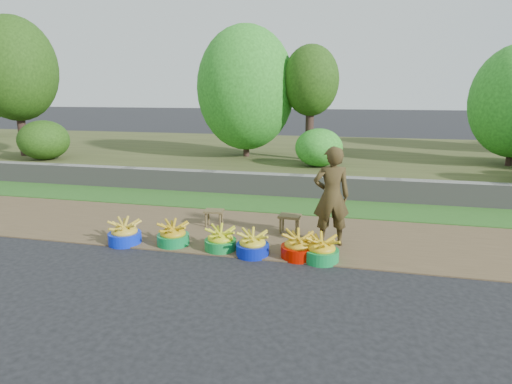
% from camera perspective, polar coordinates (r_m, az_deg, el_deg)
% --- Properties ---
extents(ground_plane, '(120.00, 120.00, 0.00)m').
position_cam_1_polar(ground_plane, '(6.58, 0.26, -9.06)').
color(ground_plane, black).
rests_on(ground_plane, ground).
extents(dirt_shoulder, '(80.00, 2.50, 0.02)m').
position_cam_1_polar(dirt_shoulder, '(7.72, 2.38, -5.57)').
color(dirt_shoulder, brown).
rests_on(dirt_shoulder, ground).
extents(grass_verge, '(80.00, 1.50, 0.04)m').
position_cam_1_polar(grass_verge, '(9.61, 4.66, -1.77)').
color(grass_verge, '#2C601F').
rests_on(grass_verge, ground).
extents(retaining_wall, '(80.00, 0.35, 0.55)m').
position_cam_1_polar(retaining_wall, '(10.37, 5.41, 0.78)').
color(retaining_wall, slate).
rests_on(retaining_wall, ground).
extents(earth_bank, '(80.00, 10.00, 0.50)m').
position_cam_1_polar(earth_bank, '(15.16, 8.02, 4.55)').
color(earth_bank, '#424721').
rests_on(earth_bank, ground).
extents(vegetation, '(33.54, 8.38, 4.31)m').
position_cam_1_polar(vegetation, '(14.47, 27.40, 12.64)').
color(vegetation, '#32201A').
rests_on(vegetation, earth_bank).
extents(basin_a, '(0.54, 0.54, 0.41)m').
position_cam_1_polar(basin_a, '(7.53, -17.12, -5.29)').
color(basin_a, '#0926D6').
rests_on(basin_a, ground).
extents(basin_b, '(0.53, 0.53, 0.40)m').
position_cam_1_polar(basin_b, '(7.25, -11.00, -5.68)').
color(basin_b, '#0C7C38').
rests_on(basin_b, ground).
extents(basin_c, '(0.51, 0.51, 0.38)m').
position_cam_1_polar(basin_c, '(6.93, -4.76, -6.43)').
color(basin_c, '#158134').
rests_on(basin_c, ground).
extents(basin_d, '(0.52, 0.52, 0.39)m').
position_cam_1_polar(basin_d, '(6.70, -0.47, -7.05)').
color(basin_d, '#081BA7').
rests_on(basin_d, ground).
extents(basin_e, '(0.53, 0.53, 0.40)m').
position_cam_1_polar(basin_e, '(6.64, 5.65, -7.28)').
color(basin_e, '#AC0E00').
rests_on(basin_e, ground).
extents(basin_f, '(0.53, 0.53, 0.39)m').
position_cam_1_polar(basin_f, '(6.55, 8.72, -7.67)').
color(basin_f, '#10833A').
rests_on(basin_f, ground).
extents(stool_left, '(0.37, 0.30, 0.31)m').
position_cam_1_polar(stool_left, '(8.10, -5.63, -2.83)').
color(stool_left, brown).
rests_on(stool_left, dirt_shoulder).
extents(stool_right, '(0.40, 0.32, 0.34)m').
position_cam_1_polar(stool_right, '(7.67, 4.52, -3.57)').
color(stool_right, brown).
rests_on(stool_right, dirt_shoulder).
extents(vendor_woman, '(0.68, 0.53, 1.64)m').
position_cam_1_polar(vendor_woman, '(7.04, 10.02, -0.58)').
color(vendor_woman, black).
rests_on(vendor_woman, dirt_shoulder).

